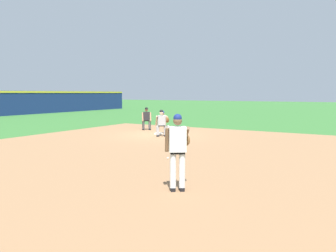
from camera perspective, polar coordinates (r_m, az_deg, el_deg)
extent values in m
plane|color=#336B2D|center=(18.66, -1.64, -1.48)|extent=(160.00, 160.00, 0.00)
cube|color=#936B47|center=(13.30, -0.66, -4.40)|extent=(18.00, 18.00, 0.01)
cube|color=white|center=(18.65, -1.64, -1.35)|extent=(0.38, 0.38, 0.09)
sphere|color=white|center=(11.73, -0.04, -5.61)|extent=(0.07, 0.07, 0.07)
cube|color=black|center=(8.04, 0.84, -10.88)|extent=(0.28, 0.24, 0.09)
cylinder|color=white|center=(7.89, 0.87, -7.79)|extent=(0.15, 0.15, 0.84)
cube|color=black|center=(8.06, 2.42, -10.84)|extent=(0.28, 0.24, 0.09)
cylinder|color=white|center=(7.91, 2.47, -7.76)|extent=(0.15, 0.15, 0.84)
cube|color=black|center=(7.80, 1.68, -4.63)|extent=(0.36, 0.39, 0.06)
cube|color=white|center=(7.75, 1.69, -2.31)|extent=(0.42, 0.47, 0.60)
sphere|color=brown|center=(7.72, 1.68, 0.88)|extent=(0.21, 0.21, 0.21)
sphere|color=navy|center=(7.72, 1.68, 1.39)|extent=(0.20, 0.20, 0.20)
cube|color=navy|center=(7.81, 1.62, 1.26)|extent=(0.19, 0.20, 0.02)
cylinder|color=brown|center=(7.81, -0.19, -2.43)|extent=(0.21, 0.18, 0.59)
cylinder|color=brown|center=(8.06, 3.25, -1.33)|extent=(0.48, 0.37, 0.41)
ellipsoid|color=brown|center=(8.16, 3.17, -2.42)|extent=(0.36, 0.33, 0.34)
cube|color=black|center=(18.98, -0.04, -1.22)|extent=(0.28, 0.23, 0.09)
cylinder|color=white|center=(18.99, -0.05, -0.50)|extent=(0.15, 0.15, 0.40)
cube|color=black|center=(18.96, -1.85, -1.23)|extent=(0.28, 0.23, 0.09)
cylinder|color=white|center=(18.97, -1.86, -0.51)|extent=(0.15, 0.15, 0.40)
cube|color=black|center=(18.96, -0.95, 0.15)|extent=(0.35, 0.39, 0.06)
cube|color=white|center=(18.93, -0.95, 1.00)|extent=(0.42, 0.47, 0.52)
sphere|color=#9E7051|center=(18.89, -0.95, 2.17)|extent=(0.21, 0.21, 0.21)
sphere|color=navy|center=(18.88, -0.95, 2.38)|extent=(0.20, 0.20, 0.20)
cube|color=navy|center=(18.79, -0.95, 2.29)|extent=(0.19, 0.20, 0.02)
cylinder|color=#9E7051|center=(18.52, -0.14, 1.34)|extent=(0.54, 0.40, 0.24)
cylinder|color=#9E7051|center=(18.83, -1.70, 0.79)|extent=(0.25, 0.21, 0.58)
ellipsoid|color=brown|center=(18.31, -0.11, 1.05)|extent=(0.29, 0.29, 0.35)
cube|color=black|center=(17.73, -1.80, -1.72)|extent=(0.27, 0.25, 0.09)
cylinder|color=#B2B2B7|center=(17.66, -1.78, -0.82)|extent=(0.15, 0.15, 0.50)
cube|color=black|center=(17.80, -0.53, -1.69)|extent=(0.27, 0.25, 0.09)
cylinder|color=#B2B2B7|center=(17.73, -0.50, -0.79)|extent=(0.15, 0.15, 0.50)
cube|color=black|center=(17.66, -1.14, 0.07)|extent=(0.38, 0.39, 0.06)
cube|color=#B2B2B7|center=(17.64, -1.14, 1.01)|extent=(0.45, 0.46, 0.54)
sphere|color=#DBB28E|center=(17.63, -1.16, 2.31)|extent=(0.21, 0.21, 0.21)
sphere|color=black|center=(17.63, -1.16, 2.53)|extent=(0.20, 0.20, 0.20)
cube|color=black|center=(17.72, -1.21, 2.47)|extent=(0.20, 0.20, 0.02)
cylinder|color=#DBB28E|center=(17.74, -2.02, 0.92)|extent=(0.30, 0.28, 0.56)
cylinder|color=#DBB28E|center=(17.83, -0.43, 0.95)|extent=(0.30, 0.28, 0.56)
cube|color=black|center=(20.92, -3.20, -0.58)|extent=(0.27, 0.25, 0.09)
cylinder|color=#515154|center=(20.93, -3.22, 0.20)|extent=(0.15, 0.15, 0.50)
cube|color=black|center=(20.90, -4.30, -0.60)|extent=(0.27, 0.25, 0.09)
cylinder|color=#515154|center=(20.91, -4.31, 0.19)|extent=(0.15, 0.15, 0.50)
cube|color=black|center=(20.90, -3.77, 0.94)|extent=(0.37, 0.39, 0.06)
cube|color=#232326|center=(20.87, -3.77, 1.73)|extent=(0.43, 0.46, 0.54)
sphere|color=#9E7051|center=(20.83, -3.78, 2.82)|extent=(0.21, 0.21, 0.21)
sphere|color=black|center=(20.83, -3.78, 3.01)|extent=(0.20, 0.20, 0.20)
cube|color=black|center=(20.74, -3.76, 2.93)|extent=(0.19, 0.20, 0.02)
cylinder|color=#9E7051|center=(20.75, -3.06, 1.62)|extent=(0.31, 0.27, 0.56)
cylinder|color=#9E7051|center=(20.72, -4.44, 1.60)|extent=(0.31, 0.27, 0.56)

